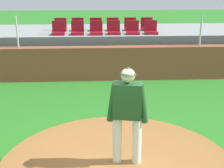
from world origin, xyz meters
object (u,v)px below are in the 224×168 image
pitcher (127,109)px  stadium_chair_4 (133,30)px  stadium_chair_2 (96,30)px  stadium_chair_6 (60,27)px  stadium_chair_1 (78,30)px  stadium_chair_11 (147,26)px  stadium_chair_9 (113,26)px  stadium_chair_5 (151,30)px  stadium_chair_10 (130,26)px  stadium_chair_7 (78,27)px  stadium_chair_8 (96,27)px  stadium_chair_3 (114,30)px  stadium_chair_0 (58,30)px

pitcher → stadium_chair_4: bearing=92.4°
pitcher → stadium_chair_4: size_ratio=3.70×
stadium_chair_2 → stadium_chair_6: bearing=-32.7°
stadium_chair_1 → stadium_chair_2: same height
stadium_chair_1 → stadium_chair_11: 2.90m
stadium_chair_1 → stadium_chair_4: bearing=179.9°
stadium_chair_2 → stadium_chair_4: bearing=-178.9°
stadium_chair_2 → stadium_chair_9: (0.67, 0.91, 0.00)m
stadium_chair_9 → stadium_chair_11: 1.39m
stadium_chair_1 → stadium_chair_5: (2.79, 0.00, 0.00)m
stadium_chair_10 → stadium_chair_1: bearing=23.1°
stadium_chair_1 → stadium_chair_10: same height
stadium_chair_11 → stadium_chair_7: bearing=-0.9°
pitcher → stadium_chair_11: (1.55, 7.91, 0.27)m
stadium_chair_4 → stadium_chair_8: same height
stadium_chair_3 → stadium_chair_9: size_ratio=1.00×
stadium_chair_3 → stadium_chair_8: same height
stadium_chair_5 → pitcher: bearing=77.4°
stadium_chair_4 → stadium_chair_11: (0.68, 0.88, 0.00)m
stadium_chair_0 → stadium_chair_6: size_ratio=1.00×
stadium_chair_4 → stadium_chair_1: bearing=-0.1°
stadium_chair_2 → stadium_chair_6: same height
stadium_chair_8 → pitcher: bearing=93.8°
stadium_chair_2 → stadium_chair_3: size_ratio=1.00×
stadium_chair_7 → stadium_chair_2: bearing=128.1°
stadium_chair_3 → stadium_chair_4: 0.72m
stadium_chair_2 → stadium_chair_10: size_ratio=1.00×
stadium_chair_4 → stadium_chair_5: same height
stadium_chair_10 → stadium_chair_8: bearing=0.1°
stadium_chair_0 → stadium_chair_6: 0.88m
pitcher → stadium_chair_4: pitcher is taller
stadium_chair_2 → stadium_chair_11: size_ratio=1.00×
stadium_chair_11 → stadium_chair_8: bearing=-0.4°
stadium_chair_3 → stadium_chair_11: bearing=-148.3°
pitcher → stadium_chair_7: pitcher is taller
stadium_chair_7 → stadium_chair_10: 2.13m
stadium_chair_3 → stadium_chair_5: same height
stadium_chair_5 → stadium_chair_11: same height
stadium_chair_1 → stadium_chair_6: size_ratio=1.00×
pitcher → stadium_chair_1: pitcher is taller
stadium_chair_1 → stadium_chair_7: same height
stadium_chair_5 → stadium_chair_6: size_ratio=1.00×
stadium_chair_3 → stadium_chair_2: bearing=3.4°
stadium_chair_0 → stadium_chair_9: bearing=-157.5°
stadium_chair_0 → stadium_chair_7: size_ratio=1.00×
stadium_chair_10 → stadium_chair_11: 0.67m
stadium_chair_7 → stadium_chair_8: same height
pitcher → stadium_chair_3: pitcher is taller
stadium_chair_3 → stadium_chair_11: 1.64m
stadium_chair_1 → stadium_chair_7: size_ratio=1.00×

